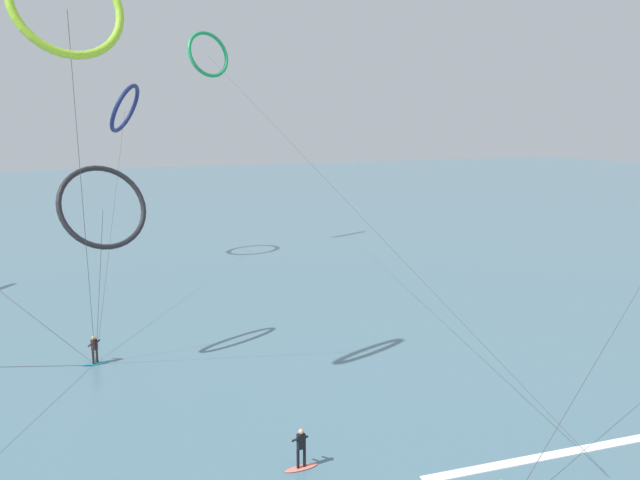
% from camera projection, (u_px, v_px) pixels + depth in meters
% --- Properties ---
extents(sea_water, '(400.00, 200.00, 0.08)m').
position_uv_depth(sea_water, '(123.00, 204.00, 105.72)').
color(sea_water, slate).
rests_on(sea_water, ground).
extents(surfer_coral, '(1.40, 0.58, 1.70)m').
position_uv_depth(surfer_coral, '(301.00, 451.00, 23.47)').
color(surfer_coral, '#EA7260').
rests_on(surfer_coral, ground).
extents(surfer_teal, '(1.40, 0.72, 1.70)m').
position_uv_depth(surfer_teal, '(95.00, 352.00, 33.89)').
color(surfer_teal, teal).
rests_on(surfer_teal, ground).
extents(kite_lime, '(5.04, 7.60, 20.82)m').
position_uv_depth(kite_lime, '(67.00, 5.00, 24.89)').
color(kite_lime, '#8CC62D').
rests_on(kite_lime, ground).
extents(kite_charcoal, '(5.26, 3.41, 11.41)m').
position_uv_depth(kite_charcoal, '(103.00, 207.00, 32.47)').
color(kite_charcoal, black).
rests_on(kite_charcoal, ground).
extents(kite_navy, '(7.78, 28.87, 17.61)m').
position_uv_depth(kite_navy, '(125.00, 108.00, 56.65)').
color(kite_navy, navy).
rests_on(kite_navy, ground).
extents(kite_emerald, '(5.21, 51.77, 23.52)m').
position_uv_depth(kite_emerald, '(209.00, 55.00, 62.68)').
color(kite_emerald, '#199351').
rests_on(kite_emerald, ground).
extents(wave_crest_far, '(18.95, 2.85, 0.12)m').
position_uv_depth(wave_crest_far, '(622.00, 443.00, 25.57)').
color(wave_crest_far, white).
rests_on(wave_crest_far, ground).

